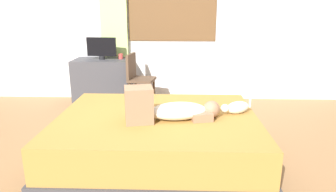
{
  "coord_description": "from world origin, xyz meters",
  "views": [
    {
      "loc": [
        0.24,
        -2.73,
        1.52
      ],
      "look_at": [
        0.13,
        0.37,
        0.63
      ],
      "focal_mm": 32.33,
      "sensor_mm": 36.0,
      "label": 1
    }
  ],
  "objects": [
    {
      "name": "bed",
      "position": [
        0.03,
        0.17,
        0.23
      ],
      "size": [
        2.07,
        1.67,
        0.48
      ],
      "color": "#38383D",
      "rests_on": "ground"
    },
    {
      "name": "cat",
      "position": [
        0.84,
        0.25,
        0.54
      ],
      "size": [
        0.33,
        0.21,
        0.21
      ],
      "color": "silver",
      "rests_on": "bed"
    },
    {
      "name": "person_lying",
      "position": [
        0.15,
        0.05,
        0.59
      ],
      "size": [
        0.94,
        0.42,
        0.34
      ],
      "color": "silver",
      "rests_on": "bed"
    },
    {
      "name": "back_wall_with_window",
      "position": [
        0.0,
        2.48,
        1.45
      ],
      "size": [
        6.4,
        0.14,
        2.9
      ],
      "color": "silver",
      "rests_on": "ground"
    },
    {
      "name": "curtain_left",
      "position": [
        -0.83,
        2.36,
        1.28
      ],
      "size": [
        0.44,
        0.06,
        2.56
      ],
      "primitive_type": "cube",
      "color": "#ADCC75",
      "rests_on": "ground"
    },
    {
      "name": "desk",
      "position": [
        -1.0,
        2.08,
        0.37
      ],
      "size": [
        0.9,
        0.56,
        0.74
      ],
      "color": "#38383D",
      "rests_on": "ground"
    },
    {
      "name": "tv_monitor",
      "position": [
        -0.99,
        2.08,
        0.92
      ],
      "size": [
        0.48,
        0.1,
        0.35
      ],
      "color": "black",
      "rests_on": "desk"
    },
    {
      "name": "cup",
      "position": [
        -0.7,
        2.14,
        0.78
      ],
      "size": [
        0.08,
        0.08,
        0.08
      ],
      "primitive_type": "cylinder",
      "color": "#B23D38",
      "rests_on": "desk"
    },
    {
      "name": "ground_plane",
      "position": [
        0.0,
        0.0,
        0.0
      ],
      "size": [
        16.0,
        16.0,
        0.0
      ],
      "primitive_type": "plane",
      "color": "olive"
    },
    {
      "name": "chair_by_desk",
      "position": [
        -0.4,
        1.87,
        0.51
      ],
      "size": [
        0.44,
        0.44,
        0.86
      ],
      "color": "#4C3828",
      "rests_on": "ground"
    }
  ]
}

